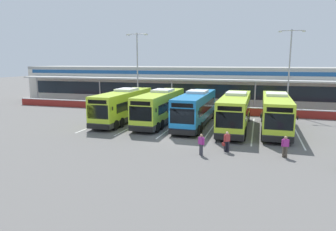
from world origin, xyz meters
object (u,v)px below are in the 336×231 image
at_px(coach_bus_left_centre, 160,107).
at_px(pedestrian_with_handbag, 227,141).
at_px(coach_bus_right_centre, 235,112).
at_px(lamp_post_west, 137,66).
at_px(coach_bus_leftmost, 124,106).
at_px(coach_bus_centre, 196,109).
at_px(coach_bus_rightmost, 276,113).
at_px(pedestrian_in_dark_coat, 285,146).
at_px(lamp_post_centre, 289,67).
at_px(pedestrian_child, 201,144).

height_order(coach_bus_left_centre, pedestrian_with_handbag, coach_bus_left_centre).
relative_size(coach_bus_right_centre, lamp_post_west, 1.11).
relative_size(pedestrian_with_handbag, lamp_post_west, 0.15).
relative_size(coach_bus_leftmost, coach_bus_centre, 1.00).
xyz_separation_m(coach_bus_centre, coach_bus_rightmost, (8.31, -0.24, 0.00)).
bearing_deg(pedestrian_in_dark_coat, coach_bus_left_centre, 143.01).
bearing_deg(lamp_post_centre, pedestrian_child, -109.89).
relative_size(coach_bus_left_centre, lamp_post_centre, 1.11).
bearing_deg(lamp_post_centre, lamp_post_west, -177.59).
height_order(coach_bus_centre, pedestrian_with_handbag, coach_bus_centre).
bearing_deg(coach_bus_rightmost, pedestrian_in_dark_coat, -88.15).
distance_m(pedestrian_with_handbag, lamp_post_west, 24.70).
relative_size(coach_bus_right_centre, lamp_post_centre, 1.11).
bearing_deg(coach_bus_right_centre, lamp_post_west, 145.45).
bearing_deg(coach_bus_right_centre, coach_bus_left_centre, 174.15).
xyz_separation_m(coach_bus_centre, pedestrian_in_dark_coat, (8.61, -9.41, -0.91)).
xyz_separation_m(coach_bus_centre, lamp_post_centre, (10.23, 10.52, 4.50)).
height_order(coach_bus_left_centre, coach_bus_rightmost, same).
bearing_deg(lamp_post_west, pedestrian_in_dark_coat, -44.64).
relative_size(pedestrian_with_handbag, pedestrian_child, 1.00).
bearing_deg(pedestrian_in_dark_coat, coach_bus_centre, 132.44).
height_order(pedestrian_with_handbag, pedestrian_child, same).
bearing_deg(pedestrian_child, pedestrian_with_handbag, 38.76).
xyz_separation_m(coach_bus_leftmost, lamp_post_centre, (18.81, 10.56, 4.50)).
relative_size(lamp_post_west, lamp_post_centre, 1.00).
xyz_separation_m(pedestrian_child, lamp_post_west, (-13.29, 20.24, 5.42)).
relative_size(coach_bus_right_centre, pedestrian_in_dark_coat, 7.51).
bearing_deg(coach_bus_centre, pedestrian_with_handbag, -64.73).
xyz_separation_m(coach_bus_left_centre, pedestrian_with_handbag, (8.47, -9.38, -0.93)).
height_order(coach_bus_leftmost, coach_bus_left_centre, same).
relative_size(coach_bus_right_centre, pedestrian_with_handbag, 7.51).
xyz_separation_m(coach_bus_leftmost, coach_bus_left_centre, (4.45, 0.22, 0.00)).
xyz_separation_m(pedestrian_child, lamp_post_centre, (7.64, 21.11, 5.42)).
distance_m(coach_bus_left_centre, pedestrian_with_handbag, 12.67).
bearing_deg(coach_bus_leftmost, coach_bus_right_centre, -2.87).
xyz_separation_m(coach_bus_centre, pedestrian_child, (2.59, -10.59, -0.91)).
bearing_deg(coach_bus_rightmost, lamp_post_west, 152.53).
distance_m(pedestrian_with_handbag, pedestrian_in_dark_coat, 4.27).
relative_size(coach_bus_centre, lamp_post_centre, 1.11).
bearing_deg(lamp_post_west, lamp_post_centre, 2.41).
height_order(pedestrian_with_handbag, lamp_post_west, lamp_post_west).
relative_size(coach_bus_leftmost, pedestrian_with_handbag, 7.51).
bearing_deg(coach_bus_rightmost, lamp_post_centre, 79.86).
relative_size(coach_bus_left_centre, coach_bus_rightmost, 1.00).
relative_size(coach_bus_leftmost, coach_bus_left_centre, 1.00).
relative_size(coach_bus_rightmost, pedestrian_child, 7.51).
bearing_deg(coach_bus_leftmost, coach_bus_rightmost, -0.69).
xyz_separation_m(coach_bus_leftmost, coach_bus_rightmost, (16.89, -0.20, 0.00)).
height_order(coach_bus_leftmost, pedestrian_in_dark_coat, coach_bus_leftmost).
bearing_deg(lamp_post_west, coach_bus_centre, -42.05).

